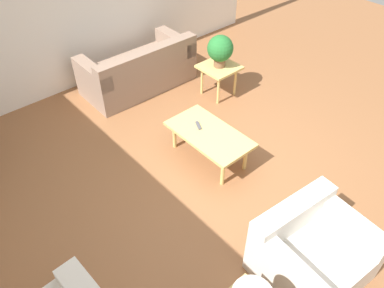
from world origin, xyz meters
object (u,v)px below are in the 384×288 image
coffee_table (209,136)px  side_table_plant (219,70)px  potted_plant (220,49)px  sofa (139,71)px  armchair (310,253)px

coffee_table → side_table_plant: bearing=-49.1°
coffee_table → potted_plant: size_ratio=2.25×
sofa → armchair: (-3.84, 0.74, -0.01)m
side_table_plant → potted_plant: size_ratio=1.11×
potted_plant → armchair: bearing=151.2°
sofa → coffee_table: 2.04m
armchair → potted_plant: potted_plant is taller
coffee_table → side_table_plant: side_table_plant is taller
coffee_table → potted_plant: potted_plant is taller
sofa → coffee_table: bearing=81.2°
coffee_table → potted_plant: (1.00, -1.16, 0.42)m
sofa → side_table_plant: 1.31m
sofa → side_table_plant: size_ratio=3.25×
armchair → potted_plant: (2.84, -1.56, 0.50)m
armchair → sofa: bearing=85.0°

